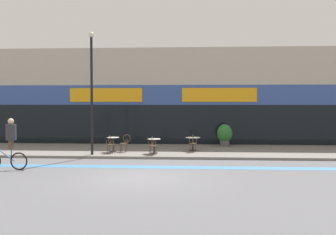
{
  "coord_description": "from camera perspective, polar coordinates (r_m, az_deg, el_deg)",
  "views": [
    {
      "loc": [
        1.9,
        -13.79,
        2.71
      ],
      "look_at": [
        0.66,
        5.38,
        1.93
      ],
      "focal_mm": 42.0,
      "sensor_mm": 36.0,
      "label": 1
    }
  ],
  "objects": [
    {
      "name": "bike_lane_stripe",
      "position": [
        16.42,
        -3.02,
        -7.18
      ],
      "size": [
        36.0,
        0.7,
        0.01
      ],
      "primitive_type": "cube",
      "color": "#3D7AB7",
      "rests_on": "ground"
    },
    {
      "name": "storefront_facade",
      "position": [
        25.83,
        -0.52,
        2.92
      ],
      "size": [
        40.0,
        4.06,
        5.99
      ],
      "color": "#B2A899",
      "rests_on": "ground"
    },
    {
      "name": "bistro_table_1",
      "position": [
        19.72,
        -2.04,
        -3.73
      ],
      "size": [
        0.65,
        0.65,
        0.73
      ],
      "color": "black",
      "rests_on": "sidewalk_slab"
    },
    {
      "name": "sidewalk_slab",
      "position": [
        21.29,
        -1.45,
        -4.84
      ],
      "size": [
        40.0,
        5.5,
        0.12
      ],
      "primitive_type": "cube",
      "color": "slate",
      "rests_on": "ground"
    },
    {
      "name": "planter_pot",
      "position": [
        22.94,
        8.22,
        -2.47
      ],
      "size": [
        0.88,
        0.88,
        1.29
      ],
      "color": "#4C4C51",
      "rests_on": "sidewalk_slab"
    },
    {
      "name": "cafe_chair_1_near",
      "position": [
        19.1,
        -2.25,
        -3.92
      ],
      "size": [
        0.44,
        0.59,
        0.9
      ],
      "rotation": [
        0.0,
        0.0,
        1.48
      ],
      "color": "#4C3823",
      "rests_on": "sidewalk_slab"
    },
    {
      "name": "bistro_table_0",
      "position": [
        20.48,
        -7.98,
        -3.48
      ],
      "size": [
        0.62,
        0.62,
        0.75
      ],
      "color": "black",
      "rests_on": "sidewalk_slab"
    },
    {
      "name": "lamp_post",
      "position": [
        19.49,
        -11.03,
        4.63
      ],
      "size": [
        0.26,
        0.26,
        5.96
      ],
      "color": "black",
      "rests_on": "sidewalk_slab"
    },
    {
      "name": "cafe_chair_0_near",
      "position": [
        19.88,
        -8.37,
        -3.7
      ],
      "size": [
        0.44,
        0.59,
        0.9
      ],
      "rotation": [
        0.0,
        0.0,
        1.47
      ],
      "color": "#4C3823",
      "rests_on": "sidewalk_slab"
    },
    {
      "name": "bistro_table_2",
      "position": [
        20.88,
        3.62,
        -3.41
      ],
      "size": [
        0.78,
        0.78,
        0.7
      ],
      "color": "black",
      "rests_on": "sidewalk_slab"
    },
    {
      "name": "cafe_chair_0_side",
      "position": [
        20.36,
        -6.25,
        -3.54
      ],
      "size": [
        0.59,
        0.44,
        0.9
      ],
      "rotation": [
        0.0,
        0.0,
        3.05
      ],
      "color": "#4C3823",
      "rests_on": "sidewalk_slab"
    },
    {
      "name": "ground_plane",
      "position": [
        14.18,
        -4.12,
        -8.71
      ],
      "size": [
        120.0,
        120.0,
        0.0
      ],
      "primitive_type": "plane",
      "color": "#5B5B60"
    },
    {
      "name": "cyclist_0",
      "position": [
        16.79,
        -22.04,
        -3.21
      ],
      "size": [
        1.8,
        0.48,
        2.05
      ],
      "rotation": [
        0.0,
        0.0,
        3.12
      ],
      "color": "black",
      "rests_on": "ground"
    },
    {
      "name": "cafe_chair_2_near",
      "position": [
        20.26,
        3.63,
        -3.56
      ],
      "size": [
        0.41,
        0.58,
        0.9
      ],
      "rotation": [
        0.0,
        0.0,
        1.61
      ],
      "color": "#4C3823",
      "rests_on": "sidewalk_slab"
    }
  ]
}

